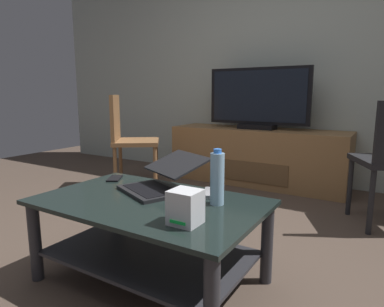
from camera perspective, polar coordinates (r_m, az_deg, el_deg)
ground_plane at (r=2.00m, az=-6.47°, el=-17.99°), size 7.68×7.68×0.00m
back_wall at (r=3.83m, az=15.22°, el=16.69°), size 6.40×0.12×2.80m
coffee_table at (r=1.71m, az=-7.23°, el=-12.15°), size 1.11×0.68×0.43m
media_cabinet at (r=3.60m, az=11.00°, el=-0.44°), size 1.83×0.52×0.58m
television at (r=3.52m, az=11.20°, el=8.99°), size 1.06×0.20×0.62m
side_chair at (r=3.39m, az=-10.91°, el=2.98°), size 0.61×0.61×0.93m
laptop at (r=1.80m, az=-5.24°, el=-4.41°), size 0.47×0.51×0.18m
router_box at (r=1.34m, az=-1.13°, el=-9.15°), size 0.12×0.12×0.14m
water_bottle_near at (r=1.56m, az=4.32°, el=-4.25°), size 0.07×0.07×0.26m
cell_phone at (r=2.09m, az=-13.08°, el=-4.17°), size 0.13×0.16×0.01m
tv_remote at (r=1.73m, az=2.82°, el=-6.74°), size 0.11×0.16×0.02m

